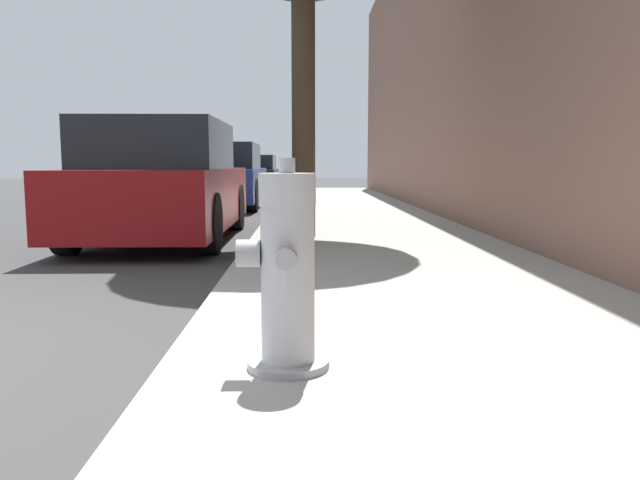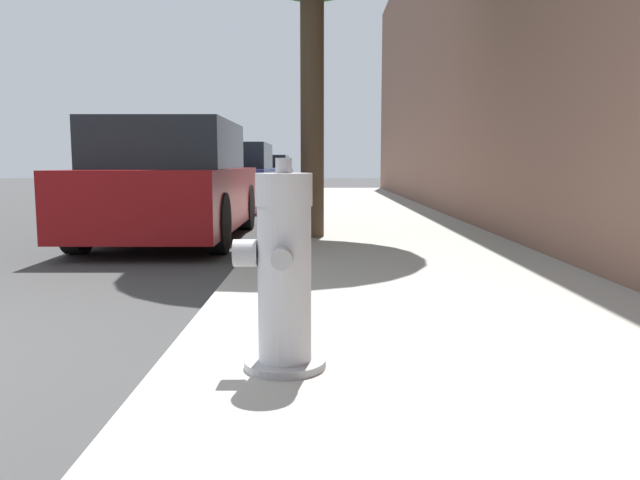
% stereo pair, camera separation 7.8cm
% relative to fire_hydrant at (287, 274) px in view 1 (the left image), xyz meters
% --- Properties ---
extents(sidewalk_slab, '(2.94, 40.00, 0.11)m').
position_rel_fire_hydrant_xyz_m(sidewalk_slab, '(0.89, 0.16, -0.47)').
color(sidewalk_slab, '#99968E').
rests_on(sidewalk_slab, ground_plane).
extents(fire_hydrant, '(0.40, 0.40, 0.91)m').
position_rel_fire_hydrant_xyz_m(fire_hydrant, '(0.00, 0.00, 0.00)').
color(fire_hydrant, '#97979C').
rests_on(fire_hydrant, sidewalk_slab).
extents(parked_car_near, '(1.77, 4.19, 1.53)m').
position_rel_fire_hydrant_xyz_m(parked_car_near, '(-1.75, 5.47, 0.21)').
color(parked_car_near, maroon).
rests_on(parked_car_near, ground_plane).
extents(parked_car_mid, '(1.82, 4.23, 1.44)m').
position_rel_fire_hydrant_xyz_m(parked_car_mid, '(-1.82, 11.53, 0.17)').
color(parked_car_mid, navy).
rests_on(parked_car_mid, ground_plane).
extents(parked_car_far, '(1.83, 4.29, 1.27)m').
position_rel_fire_hydrant_xyz_m(parked_car_far, '(-1.75, 18.26, 0.10)').
color(parked_car_far, black).
rests_on(parked_car_far, ground_plane).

